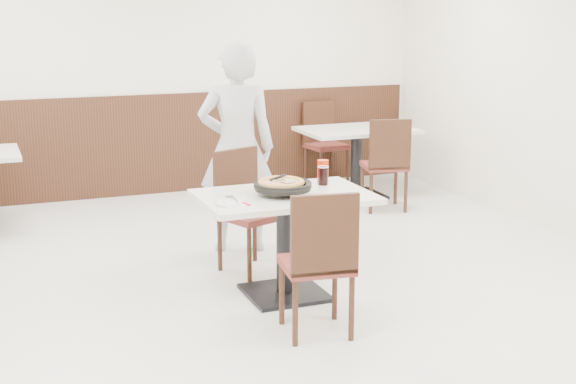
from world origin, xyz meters
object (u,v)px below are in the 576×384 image
object	(u,v)px
diner_person	(237,148)
bg_chair_right_far	(327,144)
main_table	(285,245)
chair_far	(252,212)
bg_chair_right_near	(384,163)
side_plate	(229,203)
chair_near	(316,261)
pizza	(281,185)
bg_table_right	(356,163)
red_cup	(323,171)
cola_glass	(323,176)
pizza_pan	(283,189)

from	to	relation	value
diner_person	bg_chair_right_far	distance (m)	2.74
main_table	chair_far	xyz separation A→B (m)	(-0.04, 0.60, 0.10)
main_table	bg_chair_right_near	xyz separation A→B (m)	(1.85, 1.97, 0.10)
chair_far	side_plate	bearing A→B (deg)	39.59
chair_near	chair_far	size ratio (longest dim) A/B	1.00
pizza	bg_table_right	bearing A→B (deg)	53.95
red_cup	diner_person	distance (m)	0.98
main_table	side_plate	xyz separation A→B (m)	(-0.46, -0.15, 0.38)
main_table	chair_far	world-z (taller)	chair_far
chair_far	pizza	size ratio (longest dim) A/B	3.14
cola_glass	bg_table_right	bearing A→B (deg)	58.61
chair_far	diner_person	bearing A→B (deg)	-118.74
main_table	cola_glass	world-z (taller)	cola_glass
pizza_pan	side_plate	world-z (taller)	pizza_pan
chair_near	bg_chair_right_near	xyz separation A→B (m)	(1.92, 2.67, 0.00)
bg_chair_right_near	pizza_pan	bearing A→B (deg)	-120.61
bg_table_right	bg_chair_right_near	bearing A→B (deg)	-88.77
main_table	pizza_pan	xyz separation A→B (m)	(-0.02, -0.02, 0.42)
diner_person	bg_table_right	distance (m)	2.33
pizza_pan	side_plate	size ratio (longest dim) A/B	2.23
side_plate	bg_table_right	distance (m)	3.59
pizza_pan	bg_chair_right_far	world-z (taller)	bg_chair_right_far
red_cup	bg_chair_right_far	xyz separation A→B (m)	(1.37, 2.97, -0.35)
pizza_pan	pizza	size ratio (longest dim) A/B	1.30
chair_far	pizza	bearing A→B (deg)	71.28
chair_far	bg_chair_right_near	xyz separation A→B (m)	(1.90, 1.37, 0.00)
pizza	chair_far	bearing A→B (deg)	92.62
pizza_pan	chair_far	bearing A→B (deg)	91.86
pizza_pan	bg_chair_right_far	distance (m)	3.75
chair_near	pizza	world-z (taller)	chair_near
red_cup	chair_far	bearing A→B (deg)	146.26
pizza_pan	pizza	bearing A→B (deg)	82.82
main_table	cola_glass	distance (m)	0.60
main_table	pizza	size ratio (longest dim) A/B	3.97
pizza_pan	diner_person	distance (m)	1.21
red_cup	cola_glass	bearing A→B (deg)	-113.03
pizza	cola_glass	size ratio (longest dim) A/B	2.32
chair_near	chair_far	xyz separation A→B (m)	(0.02, 1.30, 0.00)
diner_person	chair_near	bearing A→B (deg)	102.46
red_cup	bg_chair_right_near	xyz separation A→B (m)	(1.43, 1.68, -0.35)
main_table	bg_table_right	xyz separation A→B (m)	(1.84, 2.58, 0.00)
side_plate	main_table	bearing A→B (deg)	17.93
pizza	red_cup	xyz separation A→B (m)	(0.44, 0.26, 0.02)
pizza	bg_chair_right_near	bearing A→B (deg)	46.05
chair_near	side_plate	xyz separation A→B (m)	(-0.39, 0.55, 0.28)
bg_chair_right_far	side_plate	bearing A→B (deg)	49.93
cola_glass	bg_chair_right_near	distance (m)	2.36
chair_far	cola_glass	size ratio (longest dim) A/B	7.31
red_cup	bg_table_right	xyz separation A→B (m)	(1.42, 2.29, -0.45)
bg_chair_right_near	side_plate	bearing A→B (deg)	-124.74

